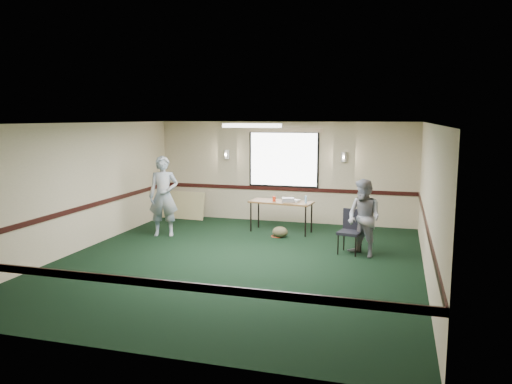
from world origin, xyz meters
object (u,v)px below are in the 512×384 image
(projector, at_px, (288,200))
(conference_chair, at_px, (351,228))
(person_right, at_px, (364,218))
(person_left, at_px, (164,196))
(folding_table, at_px, (281,204))

(projector, distance_m, conference_chair, 2.20)
(person_right, bearing_deg, person_left, -148.04)
(conference_chair, bearing_deg, folding_table, 154.48)
(person_left, bearing_deg, folding_table, 6.75)
(projector, relative_size, person_left, 0.15)
(projector, height_order, person_left, person_left)
(conference_chair, height_order, person_left, person_left)
(folding_table, distance_m, projector, 0.21)
(projector, distance_m, person_left, 3.00)
(projector, distance_m, person_right, 2.51)
(projector, bearing_deg, folding_table, 151.88)
(folding_table, distance_m, conference_chair, 2.35)
(projector, xyz_separation_m, person_right, (1.93, -1.61, -0.03))
(conference_chair, height_order, person_right, person_right)
(folding_table, bearing_deg, person_right, -30.91)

